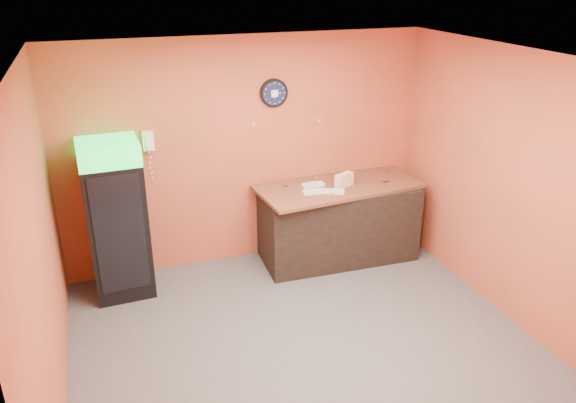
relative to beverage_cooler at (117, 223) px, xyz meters
name	(u,v)px	position (x,y,z in m)	size (l,w,h in m)	color
floor	(304,343)	(1.61, -1.61, -0.88)	(4.50, 4.50, 0.00)	#47474C
back_wall	(247,153)	(1.61, 0.39, 0.52)	(4.50, 0.02, 2.80)	#CF4F3A
left_wall	(39,256)	(-0.64, -1.61, 0.52)	(0.02, 4.00, 2.80)	#CF4F3A
right_wall	(508,187)	(3.86, -1.61, 0.52)	(0.02, 4.00, 2.80)	#CF4F3A
ceiling	(307,60)	(1.61, -1.61, 1.92)	(4.50, 4.00, 0.02)	white
beverage_cooler	(117,223)	(0.00, 0.00, 0.00)	(0.66, 0.67, 1.81)	black
prep_counter	(338,223)	(2.67, -0.04, -0.40)	(1.92, 0.85, 0.96)	black
wall_clock	(274,93)	(1.96, 0.36, 1.23)	(0.34, 0.06, 0.34)	black
wall_phone	(148,141)	(0.45, 0.34, 0.80)	(0.12, 0.11, 0.23)	white
butcher_paper	(339,186)	(2.67, -0.04, 0.10)	(2.02, 0.89, 0.04)	brown
sub_roll_stack	(344,180)	(2.70, -0.11, 0.20)	(0.28, 0.19, 0.17)	beige
wrapped_sandwich_left	(313,192)	(2.26, -0.19, 0.14)	(0.26, 0.10, 0.04)	silver
wrapped_sandwich_mid	(333,191)	(2.49, -0.26, 0.14)	(0.27, 0.11, 0.04)	silver
wrapped_sandwich_right	(313,185)	(2.34, 0.01, 0.14)	(0.28, 0.11, 0.04)	silver
kitchen_tool	(316,180)	(2.44, 0.14, 0.15)	(0.06, 0.06, 0.06)	silver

